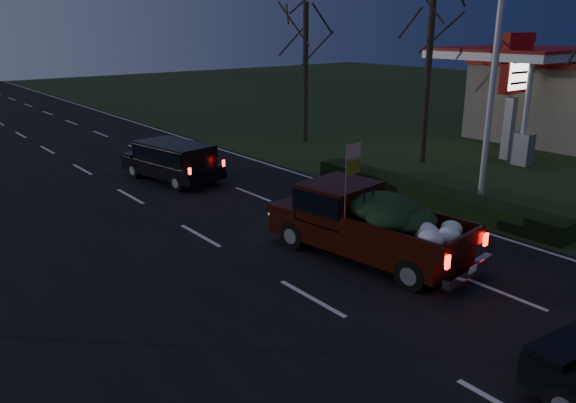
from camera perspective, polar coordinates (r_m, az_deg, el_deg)
ground at (r=12.81m, az=2.43°, el=-9.86°), size 120.00×120.00×0.00m
road_asphalt at (r=12.81m, az=2.43°, el=-9.82°), size 14.00×120.00×0.02m
hedge_row at (r=19.96m, az=13.92°, el=0.73°), size 1.00×10.00×0.60m
light_pole at (r=20.00m, az=20.50°, el=15.29°), size 0.50×0.90×9.16m
gas_price_pylon at (r=27.19m, az=22.08°, el=11.80°), size 2.00×0.41×5.57m
gas_station_building at (r=34.90m, az=27.05°, el=9.23°), size 10.00×7.00×4.00m
gas_canopy at (r=29.39m, az=22.51°, el=13.23°), size 7.10×6.10×4.88m
bare_tree_mid at (r=25.33m, az=14.46°, el=18.03°), size 3.60×3.60×8.50m
bare_tree_far at (r=29.50m, az=1.81°, el=16.22°), size 3.60×3.60×7.00m
pickup_truck at (r=14.76m, az=8.03°, el=-1.79°), size 2.78×5.59×2.81m
lead_suv at (r=22.38m, az=-11.59°, el=4.37°), size 2.52×4.56×1.24m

